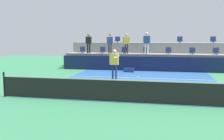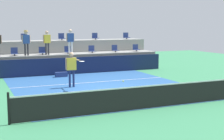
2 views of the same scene
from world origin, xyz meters
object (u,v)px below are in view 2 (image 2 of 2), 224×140
Objects in this scene: stadium_chair_lower_mid_right at (92,50)px; spectator_leaning_on_rail at (70,39)px; tennis_player at (72,66)px; equipment_bag at (61,74)px; stadium_chair_upper_right at (95,37)px; stadium_chair_upper_far_right at (126,36)px; stadium_chair_lower_right at (115,49)px; spectator_with_hat at (26,40)px; tennis_ball at (123,81)px; stadium_chair_lower_center at (68,51)px; stadium_chair_upper_left at (24,38)px; stadium_chair_upper_center at (62,37)px; stadium_chair_lower_mid_left at (42,51)px; spectator_in_grey at (47,41)px; stadium_chair_lower_far_right at (136,48)px; stadium_chair_lower_left at (14,52)px.

stadium_chair_lower_mid_right is 0.31× the size of spectator_leaning_on_rail.
tennis_player reaches higher than equipment_bag.
stadium_chair_lower_mid_right is 0.28× the size of tennis_player.
stadium_chair_upper_right is (0.93, 1.80, 0.85)m from stadium_chair_lower_mid_right.
spectator_leaning_on_rail reaches higher than stadium_chair_upper_far_right.
stadium_chair_lower_right is 1.00× the size of stadium_chair_upper_right.
spectator_leaning_on_rail is (1.52, 5.38, 1.13)m from tennis_player.
tennis_ball is (3.14, -7.97, -1.64)m from spectator_with_hat.
stadium_chair_lower_center is 1.00× the size of stadium_chair_upper_right.
stadium_chair_upper_left is 2.20m from spectator_with_hat.
spectator_with_hat is at bearing 111.48° from tennis_ball.
stadium_chair_upper_far_right is 8.51m from spectator_with_hat.
stadium_chair_upper_left reaches higher than stadium_chair_lower_center.
spectator_leaning_on_rail reaches higher than tennis_player.
stadium_chair_upper_far_right reaches higher than stadium_chair_lower_mid_right.
stadium_chair_upper_center and stadium_chair_upper_right have the same top height.
stadium_chair_upper_center is 2.18m from spectator_leaning_on_rail.
spectator_with_hat is at bearing -158.57° from stadium_chair_upper_right.
stadium_chair_lower_mid_left is at bearing 107.83° from equipment_bag.
stadium_chair_upper_center reaches higher than stadium_chair_lower_mid_left.
equipment_bag is at bearing -44.90° from spectator_with_hat.
stadium_chair_lower_right is at bearing 25.09° from equipment_bag.
stadium_chair_upper_far_right is 7.65× the size of tennis_ball.
stadium_chair_lower_right is at bearing 4.31° from spectator_in_grey.
stadium_chair_upper_far_right is at bearing 0.00° from stadium_chair_upper_left.
stadium_chair_lower_far_right is at bearing 0.00° from stadium_chair_lower_right.
stadium_chair_lower_left and stadium_chair_lower_mid_left have the same top height.
stadium_chair_lower_right is 6.54m from stadium_chair_upper_left.
spectator_leaning_on_rail reaches higher than stadium_chair_lower_far_right.
tennis_player is (-1.44, -5.76, -0.33)m from stadium_chair_lower_center.
equipment_bag is at bearing -116.16° from stadium_chair_lower_center.
stadium_chair_upper_far_right is (5.36, 1.80, 0.85)m from stadium_chair_lower_center.
stadium_chair_lower_mid_left is 5.34m from stadium_chair_lower_right.
stadium_chair_lower_left is at bearing -168.62° from stadium_chair_upper_far_right.
spectator_in_grey is at bearing 90.85° from tennis_player.
equipment_bag is (1.58, -3.97, -2.16)m from stadium_chair_upper_left.
stadium_chair_lower_far_right is 1.99m from stadium_chair_upper_far_right.
equipment_bag is (0.70, -2.17, -1.31)m from stadium_chair_lower_mid_left.
spectator_with_hat reaches higher than stadium_chair_upper_right.
spectator_leaning_on_rail is 8.14m from tennis_ball.
stadium_chair_lower_left is 3.77m from spectator_leaning_on_rail.
stadium_chair_lower_center is 7.65× the size of tennis_ball.
stadium_chair_lower_left is 1.00× the size of stadium_chair_lower_mid_left.
stadium_chair_upper_far_right reaches higher than tennis_ball.
stadium_chair_lower_mid_right is (1.76, 0.00, 0.00)m from stadium_chair_lower_center.
stadium_chair_lower_mid_left is 2.18m from stadium_chair_upper_left.
stadium_chair_lower_mid_right is at bearing -153.43° from stadium_chair_upper_far_right.
stadium_chair_lower_center is 1.00× the size of stadium_chair_upper_far_right.
stadium_chair_lower_center is 1.00× the size of stadium_chair_lower_far_right.
stadium_chair_upper_left is 1.00× the size of stadium_chair_upper_far_right.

